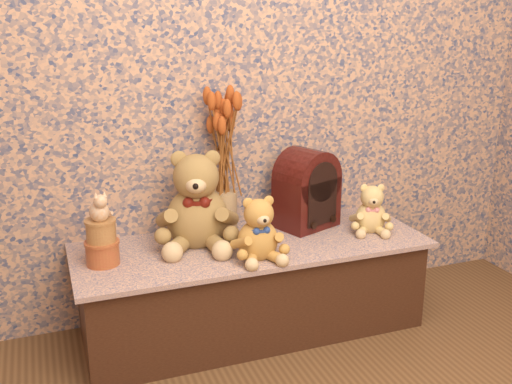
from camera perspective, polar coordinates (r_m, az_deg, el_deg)
display_shelf at (r=2.61m, az=-0.39°, el=-9.03°), size 1.49×0.56×0.41m
teddy_large at (r=2.47m, az=-5.71°, el=-0.21°), size 0.44×0.49×0.43m
teddy_medium at (r=2.34m, az=0.17°, el=-3.17°), size 0.22×0.26×0.27m
teddy_small at (r=2.68m, az=10.99°, el=-1.29°), size 0.26×0.28×0.23m
cathedral_radio at (r=2.68m, az=4.88°, el=0.38°), size 0.31×0.27×0.36m
ceramic_vase at (r=2.61m, az=-3.08°, el=-1.99°), size 0.12×0.12×0.19m
dried_stalks at (r=2.53m, az=-3.19°, el=4.78°), size 0.24×0.24×0.44m
biscuit_tin_lower at (r=2.38m, az=-14.50°, el=-5.69°), size 0.14×0.14×0.09m
biscuit_tin_upper at (r=2.35m, az=-14.66°, el=-3.66°), size 0.15×0.15×0.09m
cat_figurine at (r=2.32m, az=-14.85°, el=-1.21°), size 0.10×0.11×0.12m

